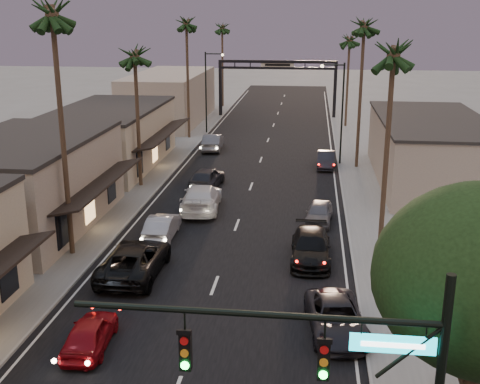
% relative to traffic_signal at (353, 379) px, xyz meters
% --- Properties ---
extents(ground, '(200.00, 200.00, 0.00)m').
position_rel_traffic_signal_xyz_m(ground, '(-5.69, 36.00, -5.08)').
color(ground, slate).
rests_on(ground, ground).
extents(road, '(14.00, 120.00, 0.02)m').
position_rel_traffic_signal_xyz_m(road, '(-5.69, 41.00, -5.08)').
color(road, black).
rests_on(road, ground).
extents(sidewalk_left, '(5.00, 92.00, 0.12)m').
position_rel_traffic_signal_xyz_m(sidewalk_left, '(-15.19, 48.00, -5.02)').
color(sidewalk_left, slate).
rests_on(sidewalk_left, ground).
extents(sidewalk_right, '(5.00, 92.00, 0.12)m').
position_rel_traffic_signal_xyz_m(sidewalk_right, '(3.81, 48.00, -5.02)').
color(sidewalk_right, slate).
rests_on(sidewalk_right, ground).
extents(storefront_mid, '(8.00, 14.00, 5.50)m').
position_rel_traffic_signal_xyz_m(storefront_mid, '(-18.69, 22.00, -2.33)').
color(storefront_mid, gray).
rests_on(storefront_mid, ground).
extents(storefront_far, '(8.00, 16.00, 5.00)m').
position_rel_traffic_signal_xyz_m(storefront_far, '(-18.69, 38.00, -2.58)').
color(storefront_far, tan).
rests_on(storefront_far, ground).
extents(storefront_dist, '(8.00, 20.00, 6.00)m').
position_rel_traffic_signal_xyz_m(storefront_dist, '(-18.69, 61.00, -2.08)').
color(storefront_dist, gray).
rests_on(storefront_dist, ground).
extents(building_right, '(8.00, 18.00, 5.00)m').
position_rel_traffic_signal_xyz_m(building_right, '(8.31, 36.00, -2.58)').
color(building_right, gray).
rests_on(building_right, ground).
extents(traffic_signal, '(8.51, 0.22, 7.80)m').
position_rel_traffic_signal_xyz_m(traffic_signal, '(0.00, 0.00, 0.00)').
color(traffic_signal, black).
rests_on(traffic_signal, ground).
extents(arch, '(15.20, 0.40, 7.27)m').
position_rel_traffic_signal_xyz_m(arch, '(-5.69, 66.00, 0.45)').
color(arch, black).
rests_on(arch, ground).
extents(streetlight_right, '(2.13, 0.30, 9.00)m').
position_rel_traffic_signal_xyz_m(streetlight_right, '(1.23, 41.00, 0.25)').
color(streetlight_right, black).
rests_on(streetlight_right, ground).
extents(streetlight_left, '(2.13, 0.30, 9.00)m').
position_rel_traffic_signal_xyz_m(streetlight_left, '(-12.61, 54.00, 0.25)').
color(streetlight_left, black).
rests_on(streetlight_left, ground).
extents(palm_lb, '(3.20, 3.20, 15.20)m').
position_rel_traffic_signal_xyz_m(palm_lb, '(-14.29, 18.00, 8.30)').
color(palm_lb, '#38281C').
rests_on(palm_lb, ground).
extents(palm_lc, '(3.20, 3.20, 12.20)m').
position_rel_traffic_signal_xyz_m(palm_lc, '(-14.29, 32.00, 5.39)').
color(palm_lc, '#38281C').
rests_on(palm_lc, ground).
extents(palm_ld, '(3.20, 3.20, 14.20)m').
position_rel_traffic_signal_xyz_m(palm_ld, '(-14.29, 51.00, 7.33)').
color(palm_ld, '#38281C').
rests_on(palm_ld, ground).
extents(palm_ra, '(3.20, 3.20, 13.20)m').
position_rel_traffic_signal_xyz_m(palm_ra, '(2.91, 20.00, 6.36)').
color(palm_ra, '#38281C').
rests_on(palm_ra, ground).
extents(palm_rb, '(3.20, 3.20, 14.20)m').
position_rel_traffic_signal_xyz_m(palm_rb, '(2.91, 40.00, 7.33)').
color(palm_rb, '#38281C').
rests_on(palm_rb, ground).
extents(palm_rc, '(3.20, 3.20, 12.20)m').
position_rel_traffic_signal_xyz_m(palm_rc, '(2.91, 60.00, 5.39)').
color(palm_rc, '#38281C').
rests_on(palm_rc, ground).
extents(palm_far, '(3.20, 3.20, 13.20)m').
position_rel_traffic_signal_xyz_m(palm_far, '(-13.99, 74.00, 6.36)').
color(palm_far, '#38281C').
rests_on(palm_far, ground).
extents(oncoming_red, '(1.85, 4.05, 1.35)m').
position_rel_traffic_signal_xyz_m(oncoming_red, '(-9.76, 8.63, -4.41)').
color(oncoming_red, maroon).
rests_on(oncoming_red, ground).
extents(oncoming_pickup, '(2.83, 6.12, 1.70)m').
position_rel_traffic_signal_xyz_m(oncoming_pickup, '(-10.00, 15.79, -4.23)').
color(oncoming_pickup, black).
rests_on(oncoming_pickup, ground).
extents(oncoming_silver, '(1.60, 4.38, 1.43)m').
position_rel_traffic_signal_xyz_m(oncoming_silver, '(-9.90, 21.29, -4.36)').
color(oncoming_silver, gray).
rests_on(oncoming_silver, ground).
extents(oncoming_white, '(2.91, 6.29, 1.78)m').
position_rel_traffic_signal_xyz_m(oncoming_white, '(-8.50, 26.79, -4.19)').
color(oncoming_white, silver).
rests_on(oncoming_white, ground).
extents(oncoming_dgrey, '(2.51, 4.96, 1.62)m').
position_rel_traffic_signal_xyz_m(oncoming_dgrey, '(-9.08, 32.29, -4.27)').
color(oncoming_dgrey, black).
rests_on(oncoming_dgrey, ground).
extents(oncoming_grey_far, '(2.01, 5.04, 1.63)m').
position_rel_traffic_signal_xyz_m(oncoming_grey_far, '(-10.78, 45.49, -4.27)').
color(oncoming_grey_far, '#515257').
rests_on(oncoming_grey_far, ground).
extents(curbside_near, '(2.91, 5.21, 1.38)m').
position_rel_traffic_signal_xyz_m(curbside_near, '(0.19, 11.07, -4.39)').
color(curbside_near, black).
rests_on(curbside_near, ground).
extents(curbside_black, '(2.19, 5.31, 1.54)m').
position_rel_traffic_signal_xyz_m(curbside_black, '(-0.95, 18.80, -4.31)').
color(curbside_black, black).
rests_on(curbside_black, ground).
extents(curbside_grey, '(2.01, 4.15, 1.36)m').
position_rel_traffic_signal_xyz_m(curbside_grey, '(-0.45, 25.05, -4.40)').
color(curbside_grey, '#57575D').
rests_on(curbside_grey, ground).
extents(curbside_far, '(1.59, 4.27, 1.39)m').
position_rel_traffic_signal_xyz_m(curbside_far, '(0.24, 39.77, -4.39)').
color(curbside_far, black).
rests_on(curbside_far, ground).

